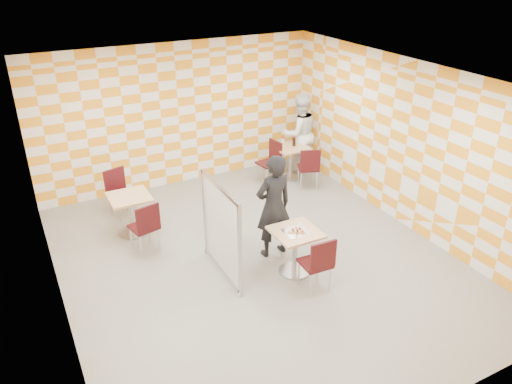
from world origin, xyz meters
TOP-DOWN VIEW (x-y plane):
  - room_shell at (0.00, 0.54)m, footprint 7.00×7.00m
  - main_table at (0.39, -0.56)m, footprint 0.70×0.70m
  - second_table at (2.19, 2.55)m, footprint 0.70×0.70m
  - empty_table at (-1.57, 1.80)m, footprint 0.70×0.70m
  - chair_main_front at (0.43, -1.16)m, footprint 0.44×0.45m
  - chair_second_front at (2.23, 1.89)m, footprint 0.56×0.56m
  - chair_second_side at (1.73, 2.59)m, footprint 0.49×0.48m
  - chair_empty_near at (-1.51, 1.06)m, footprint 0.50×0.51m
  - chair_empty_far at (-1.59, 2.61)m, footprint 0.52×0.53m
  - partition at (-0.64, -0.08)m, footprint 0.08×1.38m
  - man_dark at (0.35, 0.07)m, footprint 0.67×0.46m
  - man_white at (2.55, 2.81)m, footprint 0.93×0.75m
  - pizza_on_foil at (0.39, -0.58)m, footprint 0.40×0.40m
  - sport_bottle at (2.04, 2.68)m, footprint 0.06×0.06m
  - soda_bottle at (2.26, 2.55)m, footprint 0.07×0.07m

SIDE VIEW (x-z plane):
  - main_table at x=0.39m, z-range 0.13..0.88m
  - second_table at x=2.19m, z-range 0.13..0.88m
  - empty_table at x=-1.57m, z-range 0.13..0.88m
  - chair_main_front at x=0.43m, z-range 0.08..1.01m
  - chair_second_front at x=2.23m, z-range 0.08..1.01m
  - chair_second_side at x=1.73m, z-range 0.08..1.01m
  - chair_empty_near at x=-1.51m, z-range 0.08..1.01m
  - chair_empty_far at x=-1.59m, z-range 0.08..1.01m
  - pizza_on_foil at x=0.39m, z-range 0.74..0.79m
  - partition at x=-0.64m, z-range 0.02..1.57m
  - sport_bottle at x=2.04m, z-range 0.74..0.94m
  - soda_bottle at x=2.26m, z-range 0.74..0.97m
  - man_dark at x=0.35m, z-range 0.00..1.78m
  - man_white at x=2.55m, z-range 0.00..1.81m
  - room_shell at x=0.00m, z-range -2.00..5.00m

